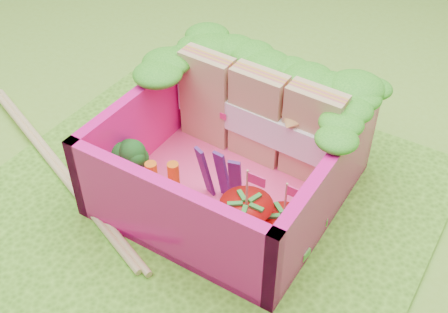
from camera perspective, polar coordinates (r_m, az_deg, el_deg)
ground at (r=3.40m, az=-2.73°, el=-5.61°), size 14.00×14.00×0.00m
placemat at (r=3.39m, az=-2.74°, el=-5.44°), size 2.60×2.60×0.03m
bento_floor at (r=3.47m, az=0.55°, el=-3.04°), size 1.30×1.30×0.05m
bento_box at (r=3.31m, az=0.58°, el=0.09°), size 1.30×1.30×0.55m
lettuce_ruffle at (r=3.45m, az=4.87°, el=8.75°), size 1.43×0.83×0.11m
sandwich_stack at (r=3.48m, az=3.52°, el=4.07°), size 1.13×0.22×0.62m
broccoli at (r=3.40m, az=-9.52°, el=-0.11°), size 0.30×0.30×0.27m
carrot_sticks at (r=3.29m, az=-6.25°, el=-2.52°), size 0.15×0.16×0.29m
purple_wedges at (r=3.22m, az=-0.31°, el=-2.01°), size 0.27×0.07×0.38m
strawberry_left at (r=3.03m, az=2.22°, el=-6.72°), size 0.29×0.29×0.53m
strawberry_right at (r=3.04m, az=5.96°, el=-7.51°), size 0.23×0.23×0.47m
snap_peas at (r=3.16m, az=4.69°, el=-7.52°), size 0.60×0.54×0.05m
chopsticks at (r=3.77m, az=-16.55°, el=-0.94°), size 2.08×0.82×0.04m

